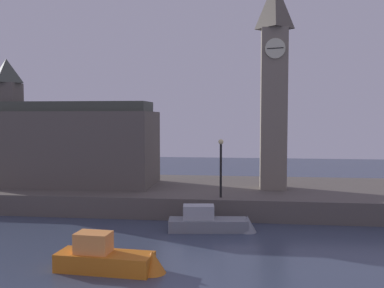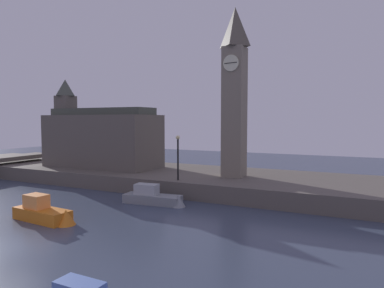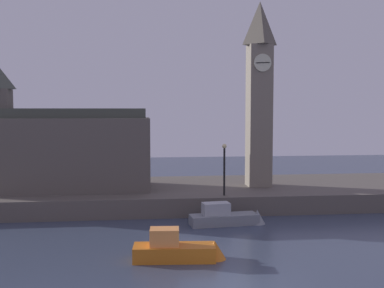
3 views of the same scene
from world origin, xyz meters
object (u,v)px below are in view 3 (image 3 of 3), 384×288
Objects in this scene: parliament_hall at (65,149)px; streetlamp at (224,163)px; boat_patrol_orange at (182,250)px; boat_cruiser_grey at (230,217)px; clock_tower at (259,91)px.

streetlamp is (12.77, -4.35, -0.88)m from parliament_hall.
streetlamp reaches higher than boat_patrol_orange.
parliament_hall is 17.91m from boat_patrol_orange.
streetlamp is 4.79m from boat_cruiser_grey.
clock_tower reaches higher than streetlamp.
clock_tower is at bearing -0.47° from parliament_hall.
streetlamp is (-3.82, -4.21, -5.76)m from clock_tower.
streetlamp is 0.71× the size of boat_cruiser_grey.
parliament_hall is 2.36× the size of boat_cruiser_grey.
streetlamp is at bearing 68.25° from boat_patrol_orange.
parliament_hall is 15.39m from boat_cruiser_grey.
clock_tower is 2.81× the size of boat_cruiser_grey.
streetlamp is at bearing 87.59° from boat_cruiser_grey.
clock_tower is 12.55m from boat_cruiser_grey.
boat_cruiser_grey is (12.63, -7.64, -4.37)m from parliament_hall.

